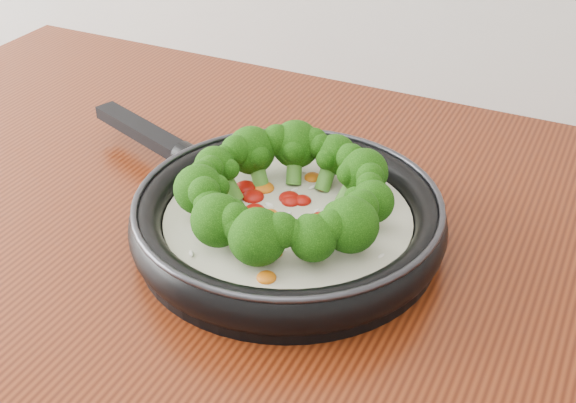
% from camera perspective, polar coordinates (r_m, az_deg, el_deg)
% --- Properties ---
extents(skillet, '(0.52, 0.41, 0.09)m').
position_cam_1_polar(skillet, '(0.75, -0.18, -0.83)').
color(skillet, black).
rests_on(skillet, counter).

